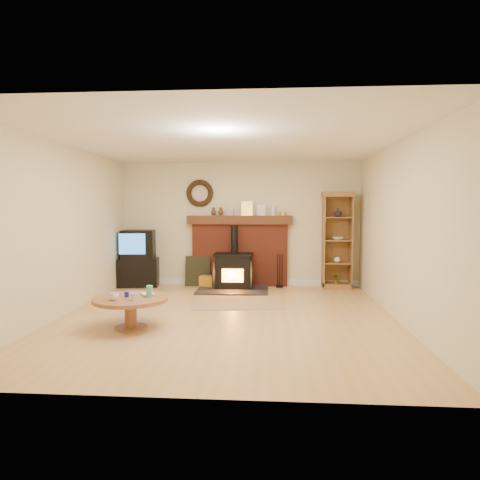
# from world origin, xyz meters

# --- Properties ---
(ground) EXTENTS (5.50, 5.50, 0.00)m
(ground) POSITION_xyz_m (0.00, 0.00, 0.00)
(ground) COLOR tan
(ground) RESTS_ON ground
(room_shell) EXTENTS (5.02, 5.52, 2.61)m
(room_shell) POSITION_xyz_m (-0.02, 0.09, 1.72)
(room_shell) COLOR beige
(room_shell) RESTS_ON ground
(chimney_breast) EXTENTS (2.20, 0.22, 1.78)m
(chimney_breast) POSITION_xyz_m (0.00, 2.67, 0.80)
(chimney_breast) COLOR maroon
(chimney_breast) RESTS_ON ground
(wood_stove) EXTENTS (1.40, 1.00, 1.28)m
(wood_stove) POSITION_xyz_m (-0.10, 2.27, 0.35)
(wood_stove) COLOR black
(wood_stove) RESTS_ON ground
(area_rug) EXTENTS (1.66, 1.25, 0.01)m
(area_rug) POSITION_xyz_m (0.05, 0.99, 0.01)
(area_rug) COLOR brown
(area_rug) RESTS_ON ground
(tv_unit) EXTENTS (0.87, 0.67, 1.18)m
(tv_unit) POSITION_xyz_m (-2.12, 2.47, 0.56)
(tv_unit) COLOR black
(tv_unit) RESTS_ON ground
(curio_cabinet) EXTENTS (0.63, 0.45, 1.96)m
(curio_cabinet) POSITION_xyz_m (2.00, 2.55, 0.98)
(curio_cabinet) COLOR brown
(curio_cabinet) RESTS_ON ground
(firelog_box) EXTENTS (0.42, 0.32, 0.24)m
(firelog_box) POSITION_xyz_m (-0.61, 2.40, 0.12)
(firelog_box) COLOR yellow
(firelog_box) RESTS_ON ground
(leaning_painting) EXTENTS (0.52, 0.14, 0.62)m
(leaning_painting) POSITION_xyz_m (-0.88, 2.55, 0.31)
(leaning_painting) COLOR black
(leaning_painting) RESTS_ON ground
(fire_tools) EXTENTS (0.16, 0.16, 0.70)m
(fire_tools) POSITION_xyz_m (0.84, 2.50, 0.13)
(fire_tools) COLOR black
(fire_tools) RESTS_ON ground
(coffee_table) EXTENTS (1.01, 1.01, 0.59)m
(coffee_table) POSITION_xyz_m (-1.24, -0.69, 0.35)
(coffee_table) COLOR brown
(coffee_table) RESTS_ON ground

